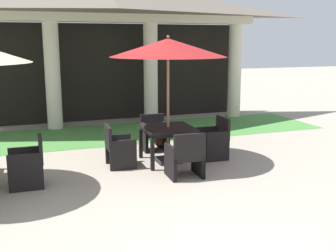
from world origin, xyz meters
name	(u,v)px	position (x,y,z in m)	size (l,w,h in m)	color
background_pavilion	(101,12)	(0.00, 9.35, 3.29)	(9.90, 3.04, 4.20)	beige
lawn_strip	(115,134)	(0.00, 7.95, 0.00)	(11.70, 2.70, 0.01)	#47843D
patio_table_near_foreground	(168,131)	(0.45, 4.94, 0.65)	(1.04, 1.04, 0.75)	black
patio_umbrella_near_foreground	(168,49)	(0.45, 4.94, 2.33)	(2.35, 2.35, 2.59)	#2D2D2D
patio_chair_near_foreground_west	(119,148)	(-0.58, 4.99, 0.39)	(0.56, 0.60, 0.84)	black
patio_chair_near_foreground_east	(214,140)	(1.49, 4.90, 0.40)	(0.55, 0.64, 0.88)	black
patio_chair_near_foreground_south	(185,157)	(0.41, 3.90, 0.40)	(0.64, 0.61, 0.87)	black
patio_chair_near_foreground_north	(154,133)	(0.49, 5.98, 0.39)	(0.60, 0.54, 0.81)	black
patio_chair_mid_left_east	(28,164)	(-2.33, 4.38, 0.39)	(0.59, 0.56, 0.87)	black
terracotta_urn	(160,141)	(0.69, 6.14, 0.15)	(0.26, 0.26, 0.37)	brown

